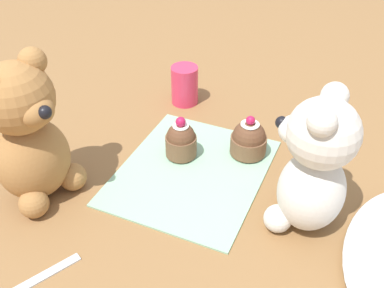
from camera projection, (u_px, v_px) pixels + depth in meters
name	position (u px, v px, depth m)	size (l,w,h in m)	color
ground_plane	(192.00, 172.00, 0.71)	(4.00, 4.00, 0.00)	olive
knitted_placemat	(192.00, 171.00, 0.71)	(0.26, 0.22, 0.01)	#8EBC99
teddy_bear_cream	(314.00, 166.00, 0.57)	(0.10, 0.11, 0.20)	silver
teddy_bear_tan	(28.00, 135.00, 0.61)	(0.13, 0.12, 0.22)	#A3703D
cupcake_near_cream_bear	(249.00, 140.00, 0.73)	(0.06, 0.06, 0.07)	brown
cupcake_near_tan_bear	(181.00, 140.00, 0.72)	(0.05, 0.05, 0.07)	brown
juice_glass	(185.00, 85.00, 0.86)	(0.05, 0.05, 0.07)	#DB3356
teaspoon	(36.00, 279.00, 0.54)	(0.12, 0.01, 0.01)	silver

